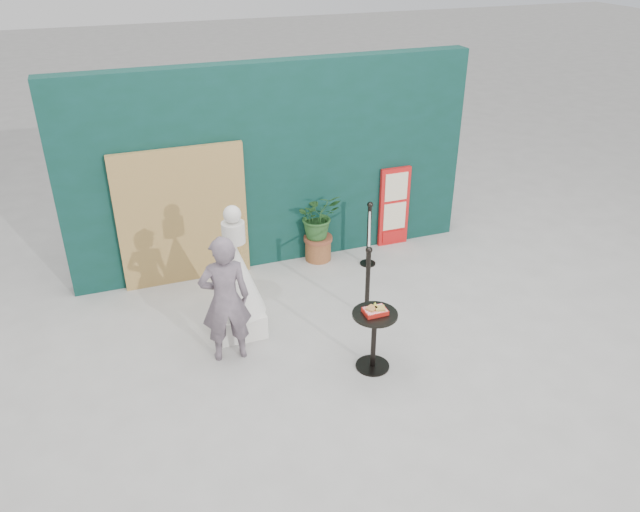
% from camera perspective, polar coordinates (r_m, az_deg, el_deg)
% --- Properties ---
extents(ground, '(60.00, 60.00, 0.00)m').
position_cam_1_polar(ground, '(7.31, 3.31, -11.15)').
color(ground, '#ADAAA5').
rests_on(ground, ground).
extents(back_wall, '(6.00, 0.30, 3.00)m').
position_cam_1_polar(back_wall, '(9.18, -4.25, 8.18)').
color(back_wall, '#0A3026').
rests_on(back_wall, ground).
extents(bamboo_fence, '(1.80, 0.08, 2.00)m').
position_cam_1_polar(bamboo_fence, '(8.92, -12.42, 3.50)').
color(bamboo_fence, tan).
rests_on(bamboo_fence, ground).
extents(woman, '(0.61, 0.42, 1.61)m').
position_cam_1_polar(woman, '(7.26, -8.66, -3.95)').
color(woman, slate).
rests_on(woman, ground).
extents(menu_board, '(0.50, 0.07, 1.30)m').
position_cam_1_polar(menu_board, '(9.98, 6.80, 4.49)').
color(menu_board, red).
rests_on(menu_board, ground).
extents(statue, '(0.68, 0.68, 1.75)m').
position_cam_1_polar(statue, '(7.75, -7.59, -2.45)').
color(statue, silver).
rests_on(statue, ground).
extents(cafe_table, '(0.52, 0.52, 0.75)m').
position_cam_1_polar(cafe_table, '(7.21, 4.97, -6.90)').
color(cafe_table, black).
rests_on(cafe_table, ground).
extents(food_basket, '(0.26, 0.19, 0.11)m').
position_cam_1_polar(food_basket, '(7.05, 5.07, -4.97)').
color(food_basket, red).
rests_on(food_basket, cafe_table).
extents(planter, '(0.66, 0.57, 1.11)m').
position_cam_1_polar(planter, '(9.42, -0.18, 3.19)').
color(planter, '#985731').
rests_on(planter, ground).
extents(stanchion_barrier, '(0.84, 1.54, 1.03)m').
position_cam_1_polar(stanchion_barrier, '(8.73, 4.43, -0.15)').
color(stanchion_barrier, black).
rests_on(stanchion_barrier, ground).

